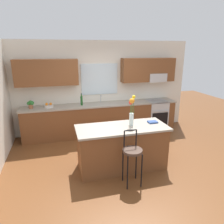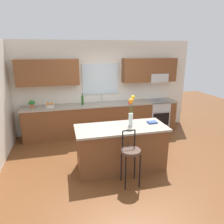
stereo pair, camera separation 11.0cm
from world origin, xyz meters
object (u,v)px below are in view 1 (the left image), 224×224
(kitchen_island, at_px, (122,147))
(flower_vase, at_px, (132,110))
(oven_range, at_px, (156,114))
(potted_plant_small, at_px, (31,104))
(cookbook, at_px, (153,122))
(bar_stool_near, at_px, (132,153))
(fruit_bowl_oranges, at_px, (49,106))
(bottle_olive_oil, at_px, (82,100))

(kitchen_island, relative_size, flower_vase, 2.96)
(oven_range, bearing_deg, kitchen_island, -132.02)
(potted_plant_small, bearing_deg, cookbook, -35.61)
(bar_stool_near, bearing_deg, oven_range, 55.57)
(oven_range, xyz_separation_m, flower_vase, (-1.54, -1.91, 0.80))
(bar_stool_near, xyz_separation_m, cookbook, (0.71, 0.68, 0.30))
(bar_stool_near, distance_m, potted_plant_small, 3.26)
(potted_plant_small, bearing_deg, fruit_bowl_oranges, 0.06)
(kitchen_island, relative_size, potted_plant_small, 8.55)
(kitchen_island, bearing_deg, cookbook, 5.66)
(oven_range, relative_size, flower_vase, 1.45)
(flower_vase, distance_m, potted_plant_small, 2.90)
(kitchen_island, relative_size, cookbook, 9.42)
(oven_range, height_order, kitchen_island, same)
(oven_range, bearing_deg, cookbook, -119.05)
(cookbook, bearing_deg, flower_vase, -176.56)
(kitchen_island, height_order, bottle_olive_oil, bottle_olive_oil)
(fruit_bowl_oranges, bearing_deg, cookbook, -40.92)
(oven_range, relative_size, bar_stool_near, 0.88)
(cookbook, bearing_deg, fruit_bowl_oranges, 139.08)
(kitchen_island, relative_size, fruit_bowl_oranges, 7.85)
(fruit_bowl_oranges, distance_m, bottle_olive_oil, 0.91)
(kitchen_island, bearing_deg, potted_plant_small, 134.58)
(oven_range, distance_m, bar_stool_near, 3.11)
(flower_vase, height_order, cookbook, flower_vase)
(oven_range, xyz_separation_m, cookbook, (-1.04, -1.88, 0.48))
(cookbook, height_order, fruit_bowl_oranges, fruit_bowl_oranges)
(kitchen_island, height_order, fruit_bowl_oranges, fruit_bowl_oranges)
(cookbook, xyz_separation_m, potted_plant_small, (-2.66, 1.90, 0.11))
(kitchen_island, bearing_deg, flower_vase, 10.81)
(bar_stool_near, bearing_deg, bottle_olive_oil, 102.63)
(oven_range, height_order, flower_vase, flower_vase)
(flower_vase, xyz_separation_m, potted_plant_small, (-2.16, 1.93, -0.21))
(fruit_bowl_oranges, relative_size, bottle_olive_oil, 0.71)
(oven_range, xyz_separation_m, bottle_olive_oil, (-2.33, 0.02, 0.60))
(kitchen_island, distance_m, cookbook, 0.86)
(kitchen_island, relative_size, bottle_olive_oil, 5.58)
(oven_range, distance_m, kitchen_island, 2.62)
(oven_range, distance_m, potted_plant_small, 3.74)
(oven_range, relative_size, cookbook, 4.60)
(cookbook, bearing_deg, oven_range, 60.95)
(kitchen_island, distance_m, flower_vase, 0.82)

